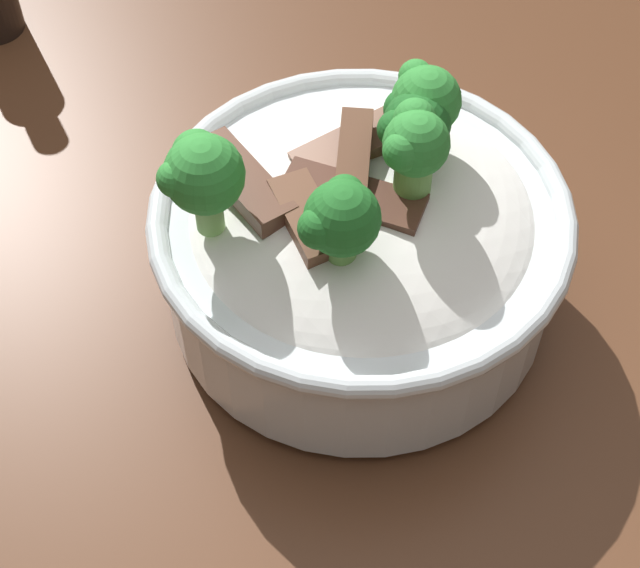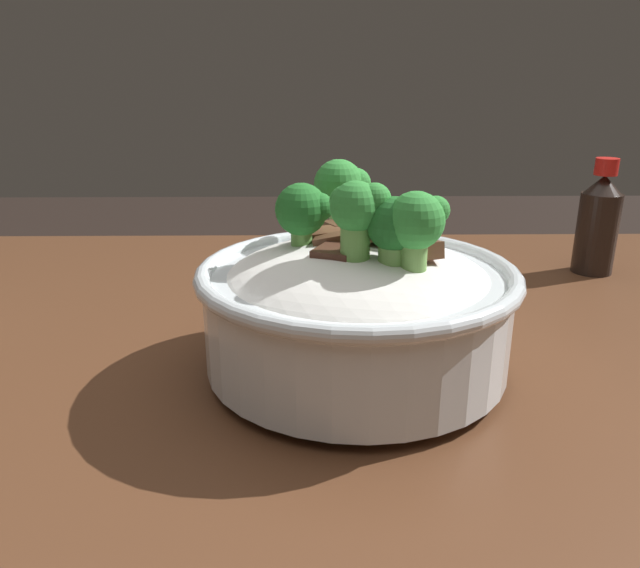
# 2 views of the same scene
# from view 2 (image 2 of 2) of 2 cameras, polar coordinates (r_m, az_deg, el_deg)

# --- Properties ---
(dining_table) EXTENTS (1.31, 0.93, 0.81)m
(dining_table) POSITION_cam_2_polar(r_m,az_deg,el_deg) (0.48, 6.18, -23.59)
(dining_table) COLOR #56331E
(dining_table) RESTS_ON ground
(rice_bowl) EXTENTS (0.23, 0.23, 0.15)m
(rice_bowl) POSITION_cam_2_polar(r_m,az_deg,el_deg) (0.44, 3.48, -1.23)
(rice_bowl) COLOR silver
(rice_bowl) RESTS_ON dining_table
(soy_sauce_bottle) EXTENTS (0.04, 0.04, 0.13)m
(soy_sauce_bottle) POSITION_cam_2_polar(r_m,az_deg,el_deg) (0.73, 24.79, 5.23)
(soy_sauce_bottle) COLOR black
(soy_sauce_bottle) RESTS_ON dining_table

